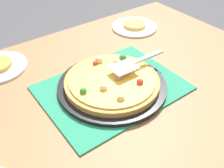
{
  "coord_description": "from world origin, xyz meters",
  "views": [
    {
      "loc": [
        0.42,
        0.57,
        1.33
      ],
      "look_at": [
        0.0,
        0.0,
        0.77
      ],
      "focal_mm": 41.5,
      "sensor_mm": 36.0,
      "label": 1
    }
  ],
  "objects_px": {
    "plate_far_right": "(134,27)",
    "pizza_server": "(135,63)",
    "pizza_pan": "(112,86)",
    "served_slice_right": "(134,24)",
    "pizza": "(112,81)"
  },
  "relations": [
    {
      "from": "pizza_pan",
      "to": "served_slice_right",
      "type": "xyz_separation_m",
      "value": [
        -0.37,
        -0.31,
        0.01
      ]
    },
    {
      "from": "pizza_pan",
      "to": "pizza",
      "type": "xyz_separation_m",
      "value": [
        -0.0,
        -0.0,
        0.02
      ]
    },
    {
      "from": "plate_far_right",
      "to": "pizza_server",
      "type": "height_order",
      "value": "pizza_server"
    },
    {
      "from": "pizza",
      "to": "served_slice_right",
      "type": "height_order",
      "value": "pizza"
    },
    {
      "from": "pizza_pan",
      "to": "pizza_server",
      "type": "bearing_deg",
      "value": 178.35
    },
    {
      "from": "pizza_server",
      "to": "pizza_pan",
      "type": "bearing_deg",
      "value": -1.65
    },
    {
      "from": "pizza_pan",
      "to": "served_slice_right",
      "type": "height_order",
      "value": "served_slice_right"
    },
    {
      "from": "pizza_pan",
      "to": "served_slice_right",
      "type": "bearing_deg",
      "value": -139.69
    },
    {
      "from": "plate_far_right",
      "to": "served_slice_right",
      "type": "height_order",
      "value": "served_slice_right"
    },
    {
      "from": "pizza",
      "to": "plate_far_right",
      "type": "relative_size",
      "value": 1.5
    },
    {
      "from": "pizza",
      "to": "pizza_server",
      "type": "relative_size",
      "value": 1.43
    },
    {
      "from": "plate_far_right",
      "to": "pizza_server",
      "type": "distance_m",
      "value": 0.42
    },
    {
      "from": "pizza_pan",
      "to": "pizza_server",
      "type": "height_order",
      "value": "pizza_server"
    },
    {
      "from": "plate_far_right",
      "to": "served_slice_right",
      "type": "xyz_separation_m",
      "value": [
        0.0,
        0.0,
        0.01
      ]
    },
    {
      "from": "pizza_server",
      "to": "pizza",
      "type": "bearing_deg",
      "value": -2.33
    }
  ]
}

